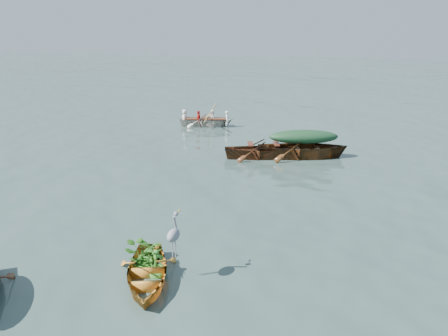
# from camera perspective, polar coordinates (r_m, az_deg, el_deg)

# --- Properties ---
(ground) EXTENTS (140.00, 140.00, 0.00)m
(ground) POSITION_cam_1_polar(r_m,az_deg,el_deg) (11.78, 1.47, -5.96)
(ground) COLOR #354A45
(ground) RESTS_ON ground
(yellow_dinghy) EXTENTS (2.16, 2.99, 0.71)m
(yellow_dinghy) POSITION_cam_1_polar(r_m,az_deg,el_deg) (8.96, -10.03, -14.40)
(yellow_dinghy) COLOR #C37326
(yellow_dinghy) RESTS_ON ground
(green_tarp_boat) EXTENTS (4.99, 2.85, 1.14)m
(green_tarp_boat) POSITION_cam_1_polar(r_m,az_deg,el_deg) (17.07, 10.21, 1.33)
(green_tarp_boat) COLOR #533013
(green_tarp_boat) RESTS_ON ground
(open_wooden_boat) EXTENTS (4.28, 2.42, 0.93)m
(open_wooden_boat) POSITION_cam_1_polar(r_m,az_deg,el_deg) (16.85, 5.11, 1.33)
(open_wooden_boat) COLOR #5C2D17
(open_wooden_boat) RESTS_ON ground
(rowed_boat) EXTENTS (3.84, 1.95, 0.84)m
(rowed_boat) POSITION_cam_1_polar(r_m,az_deg,el_deg) (22.36, -2.38, 5.47)
(rowed_boat) COLOR beige
(rowed_boat) RESTS_ON ground
(green_tarp_cover) EXTENTS (2.75, 1.57, 0.52)m
(green_tarp_cover) POSITION_cam_1_polar(r_m,az_deg,el_deg) (16.86, 10.36, 4.04)
(green_tarp_cover) COLOR #193E1F
(green_tarp_cover) RESTS_ON green_tarp_boat
(thwart_benches) EXTENTS (2.18, 1.33, 0.04)m
(thwart_benches) POSITION_cam_1_polar(r_m,az_deg,el_deg) (16.72, 5.15, 2.93)
(thwart_benches) COLOR #4C1D11
(thwart_benches) RESTS_ON open_wooden_boat
(heron) EXTENTS (0.41, 0.48, 0.92)m
(heron) POSITION_cam_1_polar(r_m,az_deg,el_deg) (8.58, -6.59, -9.52)
(heron) COLOR gray
(heron) RESTS_ON yellow_dinghy
(dinghy_weeds) EXTENTS (0.99, 1.10, 0.60)m
(dinghy_weeds) POSITION_cam_1_polar(r_m,az_deg,el_deg) (9.12, -9.88, -9.07)
(dinghy_weeds) COLOR #33661A
(dinghy_weeds) RESTS_ON yellow_dinghy
(rowers) EXTENTS (2.74, 1.58, 0.76)m
(rowers) POSITION_cam_1_polar(r_m,az_deg,el_deg) (22.21, -2.41, 7.49)
(rowers) COLOR silver
(rowers) RESTS_ON rowed_boat
(oars) EXTENTS (1.20, 2.67, 0.06)m
(oars) POSITION_cam_1_polar(r_m,az_deg,el_deg) (22.27, -2.40, 6.60)
(oars) COLOR #A57C3E
(oars) RESTS_ON rowed_boat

